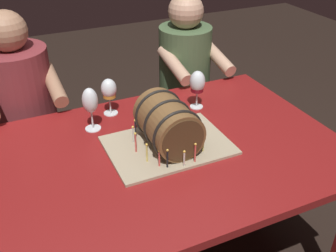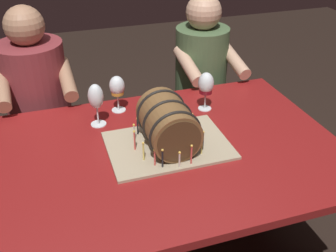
# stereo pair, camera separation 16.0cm
# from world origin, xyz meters

# --- Properties ---
(dining_table) EXTENTS (1.49, 1.00, 0.73)m
(dining_table) POSITION_xyz_m (0.00, 0.00, 0.64)
(dining_table) COLOR maroon
(dining_table) RESTS_ON ground
(barrel_cake) EXTENTS (0.50, 0.36, 0.22)m
(barrel_cake) POSITION_xyz_m (0.03, 0.02, 0.83)
(barrel_cake) COLOR tan
(barrel_cake) RESTS_ON dining_table
(wine_glass_red) EXTENTS (0.07, 0.07, 0.19)m
(wine_glass_red) POSITION_xyz_m (0.30, 0.27, 0.86)
(wine_glass_red) COLOR white
(wine_glass_red) RESTS_ON dining_table
(wine_glass_empty) EXTENTS (0.07, 0.07, 0.20)m
(wine_glass_empty) POSITION_xyz_m (-0.22, 0.28, 0.87)
(wine_glass_empty) COLOR white
(wine_glass_empty) RESTS_ON dining_table
(wine_glass_amber) EXTENTS (0.07, 0.07, 0.18)m
(wine_glass_amber) POSITION_xyz_m (-0.10, 0.38, 0.85)
(wine_glass_amber) COLOR white
(wine_glass_amber) RESTS_ON dining_table
(person_seated_left) EXTENTS (0.39, 0.47, 1.18)m
(person_seated_left) POSITION_xyz_m (-0.47, 0.74, 0.55)
(person_seated_left) COLOR #4C1B1E
(person_seated_left) RESTS_ON ground
(person_seated_right) EXTENTS (0.35, 0.45, 1.17)m
(person_seated_right) POSITION_xyz_m (0.47, 0.73, 0.52)
(person_seated_right) COLOR #2A3A24
(person_seated_right) RESTS_ON ground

